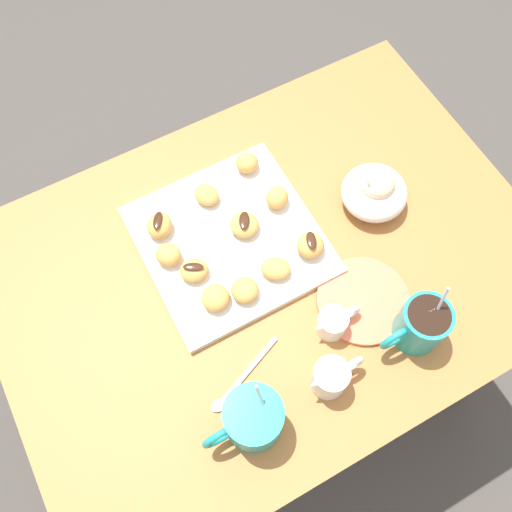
% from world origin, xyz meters
% --- Properties ---
extents(ground_plane, '(8.00, 8.00, 0.00)m').
position_xyz_m(ground_plane, '(0.00, 0.00, 0.00)').
color(ground_plane, '#423D38').
extents(dining_table, '(1.01, 0.73, 0.70)m').
position_xyz_m(dining_table, '(0.00, 0.00, 0.57)').
color(dining_table, '#A36633').
rests_on(dining_table, ground_plane).
extents(pastry_plate_square, '(0.32, 0.32, 0.02)m').
position_xyz_m(pastry_plate_square, '(0.04, -0.08, 0.71)').
color(pastry_plate_square, silver).
rests_on(pastry_plate_square, dining_table).
extents(coffee_mug_teal_left, '(0.12, 0.08, 0.15)m').
position_xyz_m(coffee_mug_teal_left, '(-0.16, 0.23, 0.76)').
color(coffee_mug_teal_left, teal).
rests_on(coffee_mug_teal_left, dining_table).
extents(coffee_mug_teal_right, '(0.14, 0.09, 0.15)m').
position_xyz_m(coffee_mug_teal_right, '(0.16, 0.23, 0.76)').
color(coffee_mug_teal_right, teal).
rests_on(coffee_mug_teal_right, dining_table).
extents(cream_pitcher_white, '(0.10, 0.06, 0.07)m').
position_xyz_m(cream_pitcher_white, '(0.02, 0.23, 0.74)').
color(cream_pitcher_white, silver).
rests_on(cream_pitcher_white, dining_table).
extents(ice_cream_bowl, '(0.13, 0.13, 0.09)m').
position_xyz_m(ice_cream_bowl, '(-0.24, -0.03, 0.74)').
color(ice_cream_bowl, silver).
rests_on(ice_cream_bowl, dining_table).
extents(chocolate_sauce_pitcher, '(0.09, 0.05, 0.06)m').
position_xyz_m(chocolate_sauce_pitcher, '(-0.04, 0.15, 0.73)').
color(chocolate_sauce_pitcher, silver).
rests_on(chocolate_sauce_pitcher, dining_table).
extents(saucer_coral_left, '(0.17, 0.17, 0.01)m').
position_xyz_m(saucer_coral_left, '(-0.11, 0.14, 0.71)').
color(saucer_coral_left, '#E5704C').
rests_on(saucer_coral_left, dining_table).
extents(loose_spoon_near_saucer, '(0.15, 0.07, 0.01)m').
position_xyz_m(loose_spoon_near_saucer, '(0.15, 0.16, 0.71)').
color(loose_spoon_near_saucer, silver).
rests_on(loose_spoon_near_saucer, dining_table).
extents(beignet_0, '(0.08, 0.08, 0.03)m').
position_xyz_m(beignet_0, '(0.01, -0.09, 0.74)').
color(beignet_0, '#D19347').
rests_on(beignet_0, pastry_plate_square).
extents(chocolate_drizzle_0, '(0.04, 0.04, 0.00)m').
position_xyz_m(chocolate_drizzle_0, '(0.01, -0.09, 0.75)').
color(chocolate_drizzle_0, '#381E11').
rests_on(chocolate_drizzle_0, beignet_0).
extents(beignet_1, '(0.06, 0.06, 0.03)m').
position_xyz_m(beignet_1, '(0.13, -0.05, 0.74)').
color(beignet_1, '#D19347').
rests_on(beignet_1, pastry_plate_square).
extents(chocolate_drizzle_1, '(0.04, 0.03, 0.00)m').
position_xyz_m(chocolate_drizzle_1, '(0.13, -0.05, 0.75)').
color(chocolate_drizzle_1, '#381E11').
rests_on(chocolate_drizzle_1, beignet_1).
extents(beignet_2, '(0.05, 0.05, 0.04)m').
position_xyz_m(beignet_2, '(-0.06, -0.20, 0.74)').
color(beignet_2, '#D19347').
rests_on(beignet_2, pastry_plate_square).
extents(beignet_3, '(0.07, 0.07, 0.04)m').
position_xyz_m(beignet_3, '(0.15, -0.16, 0.74)').
color(beignet_3, '#D19347').
rests_on(beignet_3, pastry_plate_square).
extents(chocolate_drizzle_3, '(0.03, 0.04, 0.00)m').
position_xyz_m(chocolate_drizzle_3, '(0.15, -0.16, 0.76)').
color(chocolate_drizzle_3, '#381E11').
rests_on(chocolate_drizzle_3, beignet_3).
extents(beignet_4, '(0.07, 0.07, 0.03)m').
position_xyz_m(beignet_4, '(0.07, 0.03, 0.74)').
color(beignet_4, '#D19347').
rests_on(beignet_4, pastry_plate_square).
extents(beignet_5, '(0.06, 0.06, 0.04)m').
position_xyz_m(beignet_5, '(0.16, -0.10, 0.74)').
color(beignet_5, '#D19347').
rests_on(beignet_5, pastry_plate_square).
extents(beignet_6, '(0.07, 0.07, 0.03)m').
position_xyz_m(beignet_6, '(0.00, 0.02, 0.73)').
color(beignet_6, '#D19347').
rests_on(beignet_6, pastry_plate_square).
extents(beignet_7, '(0.07, 0.07, 0.03)m').
position_xyz_m(beignet_7, '(0.12, 0.02, 0.74)').
color(beignet_7, '#D19347').
rests_on(beignet_7, pastry_plate_square).
extents(beignet_8, '(0.07, 0.07, 0.04)m').
position_xyz_m(beignet_8, '(-0.08, 0.01, 0.74)').
color(beignet_8, '#D19347').
rests_on(beignet_8, pastry_plate_square).
extents(chocolate_drizzle_8, '(0.03, 0.04, 0.00)m').
position_xyz_m(chocolate_drizzle_8, '(-0.08, 0.01, 0.76)').
color(chocolate_drizzle_8, '#381E11').
rests_on(chocolate_drizzle_8, beignet_8).
extents(beignet_9, '(0.06, 0.06, 0.04)m').
position_xyz_m(beignet_9, '(-0.07, -0.11, 0.74)').
color(beignet_9, '#D19347').
rests_on(beignet_9, pastry_plate_square).
extents(beignet_10, '(0.06, 0.06, 0.03)m').
position_xyz_m(beignet_10, '(0.04, -0.18, 0.73)').
color(beignet_10, '#D19347').
rests_on(beignet_10, pastry_plate_square).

